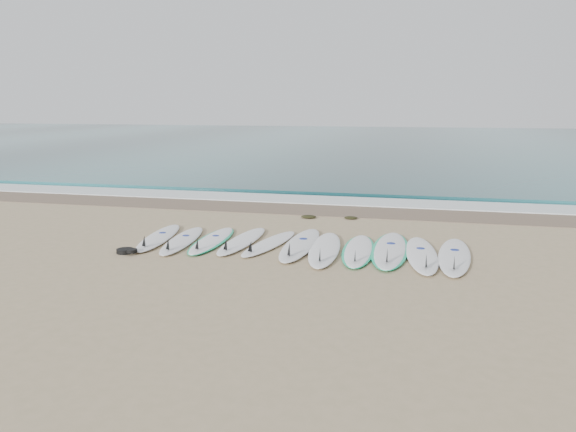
% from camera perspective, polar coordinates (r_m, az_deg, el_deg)
% --- Properties ---
extents(ground, '(120.00, 120.00, 0.00)m').
position_cam_1_polar(ground, '(11.02, 0.94, -3.28)').
color(ground, tan).
extents(ocean, '(120.00, 55.00, 0.03)m').
position_cam_1_polar(ocean, '(43.06, 10.47, 7.45)').
color(ocean, '#20575C').
rests_on(ocean, ground).
extents(wet_sand_band, '(120.00, 1.80, 0.01)m').
position_cam_1_polar(wet_sand_band, '(14.95, 4.36, 0.60)').
color(wet_sand_band, brown).
rests_on(wet_sand_band, ground).
extents(foam_band, '(120.00, 1.40, 0.04)m').
position_cam_1_polar(foam_band, '(16.31, 5.15, 1.54)').
color(foam_band, silver).
rests_on(foam_band, ground).
extents(wave_crest, '(120.00, 1.00, 0.10)m').
position_cam_1_polar(wave_crest, '(17.77, 5.86, 2.43)').
color(wave_crest, '#20575C').
rests_on(wave_crest, ground).
extents(surfboard_0, '(0.89, 2.55, 0.32)m').
position_cam_1_polar(surfboard_0, '(11.96, -13.07, -2.14)').
color(surfboard_0, white).
rests_on(surfboard_0, ground).
extents(surfboard_1, '(0.81, 2.51, 0.32)m').
position_cam_1_polar(surfboard_1, '(11.60, -10.77, -2.45)').
color(surfboard_1, white).
rests_on(surfboard_1, ground).
extents(surfboard_2, '(0.69, 2.44, 0.31)m').
position_cam_1_polar(surfboard_2, '(11.55, -7.77, -2.47)').
color(surfboard_2, white).
rests_on(surfboard_2, ground).
extents(surfboard_3, '(0.60, 2.50, 0.32)m').
position_cam_1_polar(surfboard_3, '(11.39, -4.77, -2.54)').
color(surfboard_3, white).
rests_on(surfboard_3, ground).
extents(surfboard_4, '(0.86, 2.36, 0.30)m').
position_cam_1_polar(surfboard_4, '(11.16, -2.01, -2.82)').
color(surfboard_4, white).
rests_on(surfboard_4, ground).
extents(surfboard_5, '(0.61, 2.82, 0.36)m').
position_cam_1_polar(surfboard_5, '(11.04, 1.20, -2.91)').
color(surfboard_5, white).
rests_on(surfboard_5, ground).
extents(surfboard_6, '(0.80, 2.79, 0.35)m').
position_cam_1_polar(surfboard_6, '(10.72, 3.73, -3.38)').
color(surfboard_6, white).
rests_on(surfboard_6, ground).
extents(surfboard_7, '(0.72, 2.54, 0.32)m').
position_cam_1_polar(surfboard_7, '(10.75, 7.15, -3.48)').
color(surfboard_7, white).
rests_on(surfboard_7, ground).
extents(surfboard_8, '(0.71, 2.91, 0.37)m').
position_cam_1_polar(surfboard_8, '(10.87, 10.32, -3.37)').
color(surfboard_8, white).
rests_on(surfboard_8, ground).
extents(surfboard_9, '(0.77, 2.75, 0.35)m').
position_cam_1_polar(surfboard_9, '(10.60, 13.44, -3.84)').
color(surfboard_9, white).
rests_on(surfboard_9, ground).
extents(surfboard_10, '(0.74, 2.80, 0.35)m').
position_cam_1_polar(surfboard_10, '(10.64, 16.55, -3.94)').
color(surfboard_10, white).
rests_on(surfboard_10, ground).
extents(seaweed_near, '(0.38, 0.29, 0.07)m').
position_cam_1_polar(seaweed_near, '(13.89, 2.11, -0.07)').
color(seaweed_near, black).
rests_on(seaweed_near, ground).
extents(seaweed_far, '(0.33, 0.26, 0.06)m').
position_cam_1_polar(seaweed_far, '(13.86, 6.41, -0.17)').
color(seaweed_far, black).
rests_on(seaweed_far, ground).
extents(leash_coil, '(0.46, 0.36, 0.11)m').
position_cam_1_polar(leash_coil, '(11.05, -16.08, -3.42)').
color(leash_coil, black).
rests_on(leash_coil, ground).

